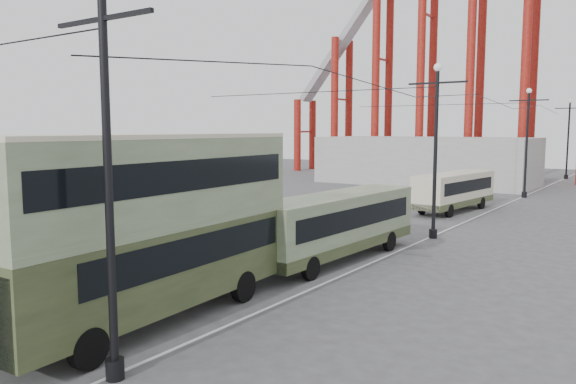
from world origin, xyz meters
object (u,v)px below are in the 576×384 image
Objects in this scene: pedestrian at (168,251)px; single_decker_cream at (454,190)px; double_decker_bus at (152,218)px; lamp_post_near at (103,39)px; single_decker_green at (336,223)px.

single_decker_cream is at bearing -117.59° from pedestrian.
double_decker_bus is 1.19× the size of single_decker_cream.
double_decker_bus is at bearing -83.45° from single_decker_cream.
double_decker_bus reaches higher than single_decker_cream.
lamp_post_near is at bearing 112.45° from pedestrian.
double_decker_bus is (-2.36, 3.33, -4.65)m from lamp_post_near.
double_decker_bus is at bearing -90.59° from single_decker_green.
lamp_post_near is 1.02× the size of single_decker_green.
lamp_post_near is 6.43× the size of pedestrian.
single_decker_green is 7.48m from pedestrian.
lamp_post_near is 12.44m from pedestrian.
single_decker_cream is (-0.51, 17.88, -0.12)m from single_decker_green.
lamp_post_near reaches higher than single_decker_cream.
lamp_post_near reaches higher than pedestrian.
pedestrian is (-4.22, 4.55, -2.37)m from double_decker_bus.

